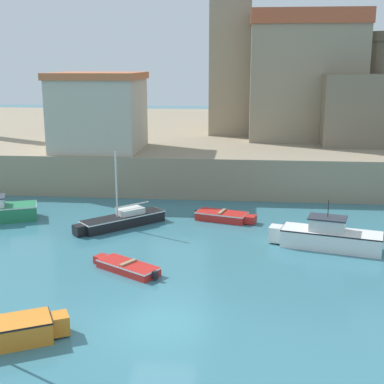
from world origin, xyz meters
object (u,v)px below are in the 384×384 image
object	(u,v)px
dinghy_red_8	(127,266)
church	(290,68)
sailboat_black_3	(122,220)
dinghy_red_5	(224,216)
harbor_shed_mid_row	(99,111)
motorboat_white_0	(328,236)

from	to	relation	value
dinghy_red_8	church	bearing A→B (deg)	71.96
sailboat_black_3	dinghy_red_8	distance (m)	7.00
dinghy_red_8	church	size ratio (longest dim) A/B	0.19
dinghy_red_5	harbor_shed_mid_row	size ratio (longest dim) A/B	0.57
motorboat_white_0	dinghy_red_8	distance (m)	10.58
church	harbor_shed_mid_row	world-z (taller)	church
church	harbor_shed_mid_row	xyz separation A→B (m)	(-15.12, -12.19, -3.04)
motorboat_white_0	sailboat_black_3	size ratio (longest dim) A/B	1.22
church	harbor_shed_mid_row	size ratio (longest dim) A/B	2.75
dinghy_red_8	dinghy_red_5	bearing A→B (deg)	64.14
dinghy_red_8	harbor_shed_mid_row	size ratio (longest dim) A/B	0.53
church	harbor_shed_mid_row	bearing A→B (deg)	-141.11
church	dinghy_red_8	bearing A→B (deg)	-108.04
dinghy_red_8	harbor_shed_mid_row	world-z (taller)	harbor_shed_mid_row
motorboat_white_0	harbor_shed_mid_row	bearing A→B (deg)	140.28
motorboat_white_0	dinghy_red_5	world-z (taller)	motorboat_white_0
motorboat_white_0	sailboat_black_3	world-z (taller)	sailboat_black_3
motorboat_white_0	church	world-z (taller)	church
motorboat_white_0	harbor_shed_mid_row	size ratio (longest dim) A/B	0.89
motorboat_white_0	sailboat_black_3	distance (m)	11.78
dinghy_red_5	church	bearing A→B (deg)	75.47
sailboat_black_3	dinghy_red_8	xyz separation A→B (m)	(1.74, -6.78, -0.19)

